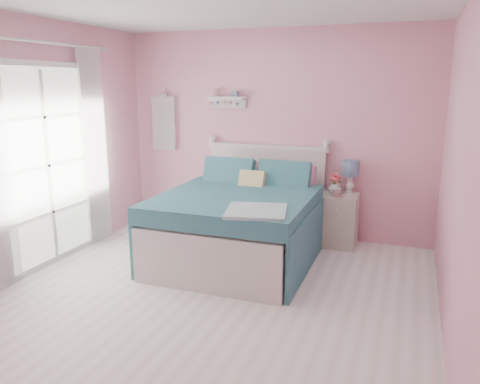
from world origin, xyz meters
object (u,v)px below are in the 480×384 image
Objects in this scene: bed at (241,223)px; nightstand at (338,220)px; table_lamp at (350,171)px; vase at (335,187)px; teacup at (337,194)px.

bed is 1.24m from nightstand.
table_lamp is 2.52× the size of vase.
table_lamp is 0.27m from vase.
nightstand is 0.38m from teacup.
teacup is at bearing -113.74° from table_lamp.
teacup is at bearing -94.40° from nightstand.
bed is 5.04× the size of table_lamp.
vase is at bearing -152.25° from table_lamp.
table_lamp is at bearing 27.75° from vase.
nightstand is at bearing 85.60° from teacup.
vase is 1.61× the size of teacup.
bed is at bearing -140.05° from table_lamp.
bed reaches higher than table_lamp.
table_lamp is (0.10, 0.12, 0.60)m from nightstand.
nightstand is at bearing -130.88° from table_lamp.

